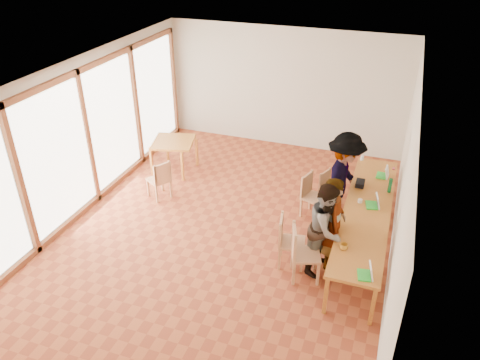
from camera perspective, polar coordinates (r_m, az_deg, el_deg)
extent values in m
plane|color=#A44C27|center=(9.09, -1.42, -5.70)|extent=(8.00, 8.00, 0.00)
cube|color=beige|center=(11.84, 5.50, 11.05)|extent=(6.00, 0.10, 3.00)
cube|color=beige|center=(5.46, -17.27, -15.58)|extent=(6.00, 0.10, 3.00)
cube|color=beige|center=(7.87, 19.32, -0.70)|extent=(0.10, 8.00, 3.00)
cube|color=white|center=(9.68, -18.22, 5.28)|extent=(0.10, 8.00, 3.00)
cube|color=white|center=(7.74, -1.70, 12.85)|extent=(6.00, 8.00, 0.04)
cube|color=#C6812C|center=(8.54, 15.25, -3.58)|extent=(0.80, 4.00, 0.05)
cube|color=#C6812C|center=(7.24, 10.42, -13.65)|extent=(0.06, 0.06, 0.70)
cube|color=#C6812C|center=(10.42, 14.28, 0.57)|extent=(0.06, 0.06, 0.70)
cube|color=#C6812C|center=(7.22, 15.89, -14.61)|extent=(0.06, 0.06, 0.70)
cube|color=#C6812C|center=(10.41, 17.97, -0.05)|extent=(0.06, 0.06, 0.70)
cube|color=#C6812C|center=(10.83, -8.13, 4.61)|extent=(0.90, 0.90, 0.05)
cube|color=#C6812C|center=(10.86, -10.75, 2.25)|extent=(0.05, 0.05, 0.70)
cube|color=#C6812C|center=(11.47, -8.87, 3.96)|extent=(0.05, 0.05, 0.70)
cube|color=#C6812C|center=(10.52, -7.04, 1.62)|extent=(0.05, 0.05, 0.70)
cube|color=#C6812C|center=(11.14, -5.30, 3.41)|extent=(0.05, 0.05, 0.70)
cube|color=tan|center=(7.73, 8.03, -8.98)|extent=(0.57, 0.57, 0.04)
cube|color=tan|center=(7.56, 6.61, -7.43)|extent=(0.18, 0.45, 0.48)
cube|color=tan|center=(7.99, 6.34, -7.60)|extent=(0.50, 0.50, 0.04)
cube|color=tan|center=(7.85, 5.01, -6.04)|extent=(0.12, 0.43, 0.45)
cube|color=tan|center=(9.29, 9.02, -2.12)|extent=(0.52, 0.52, 0.04)
cube|color=tan|center=(9.24, 8.12, -0.50)|extent=(0.16, 0.41, 0.43)
cube|color=tan|center=(9.60, 11.00, -1.44)|extent=(0.49, 0.49, 0.04)
cube|color=tan|center=(9.57, 10.27, 0.00)|extent=(0.17, 0.36, 0.39)
cube|color=tan|center=(9.95, -9.88, 0.04)|extent=(0.55, 0.55, 0.04)
cube|color=tan|center=(9.70, -9.43, 0.82)|extent=(0.24, 0.37, 0.42)
imported|color=gray|center=(7.88, 11.28, -5.14)|extent=(0.50, 0.67, 1.67)
imported|color=gray|center=(7.77, 10.50, -5.82)|extent=(0.79, 0.92, 1.63)
imported|color=gray|center=(8.90, 12.51, -0.06)|extent=(0.80, 1.28, 1.89)
cube|color=green|center=(7.05, 14.87, -11.16)|extent=(0.22, 0.28, 0.03)
cube|color=white|center=(7.01, 15.71, -10.62)|extent=(0.12, 0.24, 0.21)
cube|color=green|center=(8.63, 15.73, -2.98)|extent=(0.25, 0.31, 0.03)
cube|color=white|center=(8.59, 16.46, -2.46)|extent=(0.13, 0.26, 0.23)
cube|color=green|center=(9.65, 16.86, 0.52)|extent=(0.21, 0.28, 0.03)
cube|color=white|center=(9.60, 17.50, 0.91)|extent=(0.09, 0.25, 0.22)
imported|color=gold|center=(7.45, 12.53, -7.92)|extent=(0.16, 0.16, 0.10)
cylinder|color=#13632E|center=(9.08, 17.83, -0.65)|extent=(0.07, 0.07, 0.28)
cylinder|color=silver|center=(10.17, 14.67, 2.61)|extent=(0.07, 0.07, 0.09)
cylinder|color=white|center=(8.67, 14.44, -2.48)|extent=(0.08, 0.08, 0.06)
cube|color=#BA374B|center=(10.00, 18.22, 1.33)|extent=(0.05, 0.10, 0.01)
cube|color=black|center=(9.20, 14.44, -0.39)|extent=(0.16, 0.26, 0.09)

